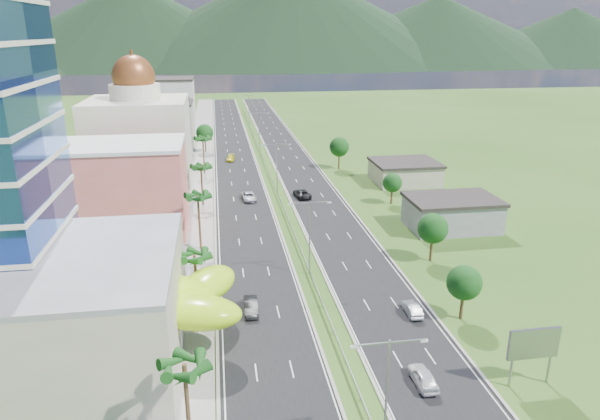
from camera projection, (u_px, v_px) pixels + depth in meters
name	position (u px, v px, depth m)	size (l,w,h in m)	color
ground	(323.00, 308.00, 67.08)	(500.00, 500.00, 0.00)	#2D5119
road_left	(234.00, 155.00, 150.27)	(11.00, 260.00, 0.04)	black
road_right	(287.00, 153.00, 152.47)	(11.00, 260.00, 0.04)	black
sidewalk_left	(200.00, 156.00, 148.86)	(7.00, 260.00, 0.12)	gray
median_guardrail	(267.00, 167.00, 134.31)	(0.10, 216.06, 0.76)	gray
streetlight_median_a	(387.00, 388.00, 41.52)	(6.04, 0.25, 11.00)	gray
streetlight_median_b	(310.00, 230.00, 74.30)	(6.04, 0.25, 11.00)	gray
streetlight_median_c	(277.00, 164.00, 111.76)	(6.04, 0.25, 11.00)	gray
streetlight_median_d	(259.00, 127.00, 153.91)	(6.04, 0.25, 11.00)	gray
streetlight_median_e	(249.00, 107.00, 196.06)	(6.04, 0.25, 11.00)	gray
mall_podium	(30.00, 313.00, 55.01)	(30.00, 24.00, 11.00)	#ABA58D
lime_canopy	(153.00, 300.00, 58.80)	(18.00, 15.00, 7.40)	#AAE216
pink_shophouse	(125.00, 190.00, 90.55)	(20.00, 15.00, 15.00)	#D56357
domed_building	(140.00, 141.00, 110.87)	(20.00, 20.00, 28.70)	beige
midrise_grey	(158.00, 135.00, 135.49)	(16.00, 15.00, 16.00)	gray
midrise_beige	(165.00, 127.00, 156.58)	(16.00, 15.00, 13.00)	#ABA58D
midrise_white	(170.00, 107.00, 177.32)	(16.00, 15.00, 18.00)	silver
billboard	(534.00, 345.00, 51.31)	(5.20, 0.35, 6.20)	gray
shed_near	(452.00, 214.00, 93.82)	(15.00, 10.00, 5.00)	gray
shed_far	(405.00, 173.00, 122.30)	(14.00, 12.00, 4.40)	#ABA58D
palm_tree_a	(185.00, 370.00, 41.65)	(3.60, 3.60, 9.10)	#47301C
palm_tree_b	(195.00, 258.00, 64.43)	(3.60, 3.60, 8.10)	#47301C
palm_tree_c	(198.00, 198.00, 82.70)	(3.60, 3.60, 9.60)	#47301C
palm_tree_d	(201.00, 168.00, 104.55)	(3.60, 3.60, 8.60)	#47301C
palm_tree_e	(203.00, 140.00, 127.72)	(3.60, 3.60, 9.40)	#47301C
leafy_tree_lfar	(205.00, 133.00, 152.00)	(4.90, 4.90, 8.05)	#47301C
leafy_tree_ra	(464.00, 283.00, 63.23)	(4.20, 4.20, 6.90)	#47301C
leafy_tree_rb	(433.00, 229.00, 79.47)	(4.55, 4.55, 7.47)	#47301C
leafy_tree_rc	(392.00, 183.00, 106.39)	(3.85, 3.85, 6.33)	#47301C
leafy_tree_rd	(339.00, 147.00, 133.51)	(4.90, 4.90, 8.05)	#47301C
mountain_ridge	(292.00, 68.00, 497.37)	(860.00, 140.00, 90.00)	black
car_dark_left	(251.00, 306.00, 65.93)	(1.69, 4.84, 1.60)	black
car_silver_mid_left	(249.00, 196.00, 109.72)	(2.62, 5.67, 1.58)	#B4B6BD
car_yellow_far_left	(231.00, 158.00, 143.16)	(1.97, 4.85, 1.41)	gold
car_white_near_right	(423.00, 377.00, 52.45)	(1.92, 4.77, 1.63)	silver
car_silver_right	(412.00, 309.00, 65.51)	(1.53, 4.39, 1.45)	#9EA0A5
car_dark_far_right	(302.00, 193.00, 111.64)	(2.73, 5.92, 1.65)	black
motorcycle	(247.00, 298.00, 68.12)	(0.63, 2.08, 1.33)	black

